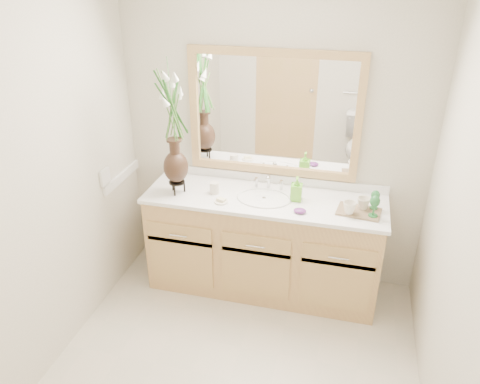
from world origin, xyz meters
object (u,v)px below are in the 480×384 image
(tumbler, at_px, (214,188))
(tray, at_px, (359,212))
(flower_vase, at_px, (172,116))
(soap_bottle, at_px, (297,190))

(tumbler, relative_size, tray, 0.30)
(flower_vase, relative_size, soap_bottle, 5.42)
(soap_bottle, bearing_deg, tumbler, -177.93)
(tray, bearing_deg, flower_vase, -171.47)
(tumbler, xyz_separation_m, tray, (1.09, -0.04, -0.04))
(flower_vase, height_order, tray, flower_vase)
(tumbler, height_order, soap_bottle, soap_bottle)
(flower_vase, relative_size, tumbler, 9.91)
(soap_bottle, bearing_deg, flower_vase, -175.46)
(flower_vase, distance_m, tumbler, 0.64)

